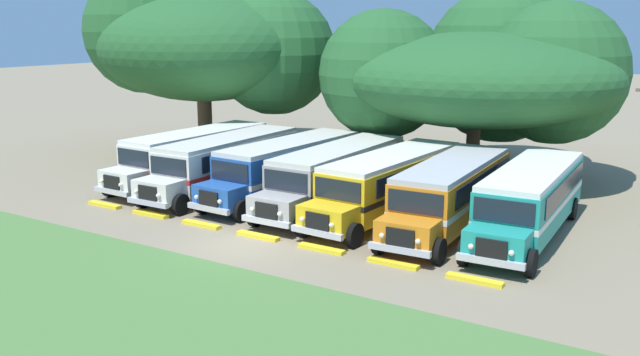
{
  "coord_description": "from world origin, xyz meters",
  "views": [
    {
      "loc": [
        16.46,
        -20.26,
        8.62
      ],
      "look_at": [
        0.0,
        5.89,
        1.6
      ],
      "focal_mm": 38.29,
      "sensor_mm": 36.0,
      "label": 1
    }
  ],
  "objects_px": {
    "parked_bus_slot_3": "(337,173)",
    "parked_bus_slot_5": "(452,191)",
    "parked_bus_slot_1": "(226,161)",
    "secondary_tree": "(214,42)",
    "parked_bus_slot_0": "(195,154)",
    "parked_bus_slot_4": "(390,181)",
    "parked_bus_slot_6": "(530,198)",
    "broad_shade_tree": "(483,73)",
    "parked_bus_slot_2": "(288,166)"
  },
  "relations": [
    {
      "from": "parked_bus_slot_4",
      "to": "parked_bus_slot_5",
      "type": "relative_size",
      "value": 1.0
    },
    {
      "from": "parked_bus_slot_0",
      "to": "parked_bus_slot_2",
      "type": "height_order",
      "value": "same"
    },
    {
      "from": "parked_bus_slot_5",
      "to": "parked_bus_slot_6",
      "type": "bearing_deg",
      "value": 96.54
    },
    {
      "from": "parked_bus_slot_0",
      "to": "broad_shade_tree",
      "type": "distance_m",
      "value": 16.81
    },
    {
      "from": "parked_bus_slot_1",
      "to": "parked_bus_slot_2",
      "type": "xyz_separation_m",
      "value": [
        3.42,
        0.7,
        0.0
      ]
    },
    {
      "from": "parked_bus_slot_1",
      "to": "parked_bus_slot_4",
      "type": "xyz_separation_m",
      "value": [
        9.42,
        0.27,
        0.0
      ]
    },
    {
      "from": "parked_bus_slot_0",
      "to": "parked_bus_slot_1",
      "type": "distance_m",
      "value": 2.82
    },
    {
      "from": "parked_bus_slot_3",
      "to": "parked_bus_slot_5",
      "type": "xyz_separation_m",
      "value": [
        5.98,
        -0.33,
        0.0
      ]
    },
    {
      "from": "parked_bus_slot_0",
      "to": "parked_bus_slot_2",
      "type": "distance_m",
      "value": 6.18
    },
    {
      "from": "parked_bus_slot_3",
      "to": "parked_bus_slot_6",
      "type": "xyz_separation_m",
      "value": [
        9.19,
        0.21,
        0.0
      ]
    },
    {
      "from": "parked_bus_slot_3",
      "to": "secondary_tree",
      "type": "relative_size",
      "value": 0.67
    },
    {
      "from": "parked_bus_slot_1",
      "to": "parked_bus_slot_2",
      "type": "height_order",
      "value": "same"
    },
    {
      "from": "parked_bus_slot_5",
      "to": "broad_shade_tree",
      "type": "height_order",
      "value": "broad_shade_tree"
    },
    {
      "from": "parked_bus_slot_2",
      "to": "parked_bus_slot_1",
      "type": "bearing_deg",
      "value": -75.72
    },
    {
      "from": "parked_bus_slot_4",
      "to": "parked_bus_slot_6",
      "type": "height_order",
      "value": "same"
    },
    {
      "from": "parked_bus_slot_6",
      "to": "broad_shade_tree",
      "type": "distance_m",
      "value": 12.33
    },
    {
      "from": "broad_shade_tree",
      "to": "secondary_tree",
      "type": "distance_m",
      "value": 17.9
    },
    {
      "from": "parked_bus_slot_4",
      "to": "broad_shade_tree",
      "type": "bearing_deg",
      "value": 180.0
    },
    {
      "from": "parked_bus_slot_6",
      "to": "broad_shade_tree",
      "type": "xyz_separation_m",
      "value": [
        -5.71,
        10.06,
        4.3
      ]
    },
    {
      "from": "parked_bus_slot_1",
      "to": "parked_bus_slot_5",
      "type": "height_order",
      "value": "same"
    },
    {
      "from": "parked_bus_slot_0",
      "to": "parked_bus_slot_1",
      "type": "relative_size",
      "value": 1.0
    },
    {
      "from": "parked_bus_slot_5",
      "to": "secondary_tree",
      "type": "height_order",
      "value": "secondary_tree"
    },
    {
      "from": "parked_bus_slot_1",
      "to": "secondary_tree",
      "type": "bearing_deg",
      "value": -138.16
    },
    {
      "from": "parked_bus_slot_1",
      "to": "parked_bus_slot_4",
      "type": "distance_m",
      "value": 9.42
    },
    {
      "from": "parked_bus_slot_4",
      "to": "parked_bus_slot_3",
      "type": "bearing_deg",
      "value": -90.38
    },
    {
      "from": "parked_bus_slot_0",
      "to": "parked_bus_slot_4",
      "type": "distance_m",
      "value": 12.18
    },
    {
      "from": "parked_bus_slot_3",
      "to": "broad_shade_tree",
      "type": "xyz_separation_m",
      "value": [
        3.49,
        10.26,
        4.3
      ]
    },
    {
      "from": "parked_bus_slot_2",
      "to": "parked_bus_slot_3",
      "type": "height_order",
      "value": "same"
    },
    {
      "from": "parked_bus_slot_5",
      "to": "parked_bus_slot_6",
      "type": "height_order",
      "value": "same"
    },
    {
      "from": "parked_bus_slot_5",
      "to": "broad_shade_tree",
      "type": "bearing_deg",
      "value": -169.79
    },
    {
      "from": "secondary_tree",
      "to": "parked_bus_slot_3",
      "type": "bearing_deg",
      "value": -28.84
    },
    {
      "from": "parked_bus_slot_2",
      "to": "parked_bus_slot_5",
      "type": "distance_m",
      "value": 9.05
    },
    {
      "from": "parked_bus_slot_2",
      "to": "secondary_tree",
      "type": "bearing_deg",
      "value": -121.48
    },
    {
      "from": "parked_bus_slot_5",
      "to": "parked_bus_slot_4",
      "type": "bearing_deg",
      "value": -96.05
    },
    {
      "from": "parked_bus_slot_1",
      "to": "parked_bus_slot_4",
      "type": "bearing_deg",
      "value": 90.46
    },
    {
      "from": "broad_shade_tree",
      "to": "parked_bus_slot_0",
      "type": "bearing_deg",
      "value": -141.51
    },
    {
      "from": "parked_bus_slot_6",
      "to": "parked_bus_slot_1",
      "type": "bearing_deg",
      "value": -90.43
    },
    {
      "from": "parked_bus_slot_1",
      "to": "parked_bus_slot_4",
      "type": "relative_size",
      "value": 1.0
    },
    {
      "from": "broad_shade_tree",
      "to": "parked_bus_slot_4",
      "type": "bearing_deg",
      "value": -93.0
    },
    {
      "from": "parked_bus_slot_0",
      "to": "parked_bus_slot_3",
      "type": "height_order",
      "value": "same"
    },
    {
      "from": "secondary_tree",
      "to": "parked_bus_slot_6",
      "type": "bearing_deg",
      "value": -18.01
    },
    {
      "from": "parked_bus_slot_2",
      "to": "broad_shade_tree",
      "type": "height_order",
      "value": "broad_shade_tree"
    },
    {
      "from": "parked_bus_slot_1",
      "to": "secondary_tree",
      "type": "xyz_separation_m",
      "value": [
        -7.69,
        8.25,
        5.86
      ]
    },
    {
      "from": "parked_bus_slot_3",
      "to": "parked_bus_slot_6",
      "type": "relative_size",
      "value": 1.0
    },
    {
      "from": "parked_bus_slot_6",
      "to": "parked_bus_slot_0",
      "type": "bearing_deg",
      "value": -92.61
    },
    {
      "from": "parked_bus_slot_4",
      "to": "parked_bus_slot_6",
      "type": "relative_size",
      "value": 1.0
    },
    {
      "from": "parked_bus_slot_0",
      "to": "parked_bus_slot_4",
      "type": "xyz_separation_m",
      "value": [
        12.18,
        -0.32,
        0.0
      ]
    },
    {
      "from": "parked_bus_slot_5",
      "to": "secondary_tree",
      "type": "distance_m",
      "value": 22.51
    },
    {
      "from": "parked_bus_slot_3",
      "to": "parked_bus_slot_5",
      "type": "height_order",
      "value": "same"
    },
    {
      "from": "parked_bus_slot_4",
      "to": "parked_bus_slot_6",
      "type": "distance_m",
      "value": 6.26
    }
  ]
}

